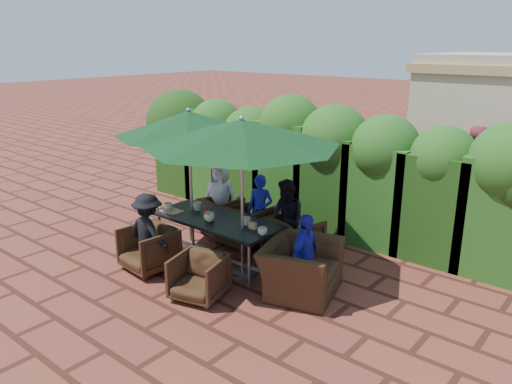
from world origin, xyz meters
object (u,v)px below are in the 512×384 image
Objects in this scene: umbrella_left at (189,123)px; dining_table at (216,223)px; chair_far_left at (223,215)px; chair_far_right at (293,237)px; chair_end_right at (301,260)px; chair_far_mid at (245,223)px; chair_near_right at (199,275)px; umbrella_right at (241,133)px; chair_near_left at (148,247)px.

dining_table is at bearing -5.81° from umbrella_left.
chair_far_left is 1.65m from chair_far_right.
chair_end_right is at bearing 145.60° from chair_far_right.
chair_far_left is 0.95× the size of chair_far_right.
chair_far_mid is (-0.11, 0.84, -0.27)m from dining_table.
chair_far_left is 2.57m from chair_end_right.
chair_far_mid is at bearing -170.77° from chair_far_left.
chair_near_right is (1.27, -1.09, -1.86)m from umbrella_left.
chair_far_mid is at bearing 56.83° from umbrella_left.
chair_far_mid is 2.02m from chair_near_right.
umbrella_right is 3.79× the size of chair_near_left.
chair_near_right is (0.65, -1.03, -0.33)m from dining_table.
dining_table is at bearing 173.67° from umbrella_right.
umbrella_right is 4.16× the size of chair_near_right.
chair_far_mid reaches higher than chair_near_left.
chair_far_mid is at bearing 96.75° from chair_near_right.
umbrella_right reaches higher than chair_far_right.
chair_far_mid reaches higher than chair_near_right.
dining_table is at bearing 60.40° from chair_near_left.
umbrella_left is (-0.62, 0.06, 1.54)m from dining_table.
chair_near_right is (1.27, -0.14, -0.03)m from chair_near_left.
dining_table is 3.14× the size of chair_near_right.
chair_far_mid is 1.02× the size of chair_far_right.
chair_end_right is (1.00, 1.04, 0.15)m from chair_near_right.
umbrella_right is 2.10m from chair_near_right.
chair_far_left is (-0.74, 0.94, -0.29)m from dining_table.
chair_end_right is at bearing 27.21° from chair_near_left.
umbrella_right is 3.56× the size of chair_far_mid.
chair_far_left is 0.93× the size of chair_far_mid.
umbrella_left is 2.06m from chair_near_left.
chair_far_right reaches higher than chair_far_left.
umbrella_left is at bearing 173.93° from umbrella_right.
chair_far_left is 1.00× the size of chair_near_left.
dining_table is 1.93× the size of chair_end_right.
chair_far_mid is 0.72× the size of chair_end_right.
umbrella_left reaches higher than chair_end_right.
chair_end_right is (1.75, -0.83, 0.09)m from chair_far_mid.
chair_near_left is at bearing 112.05° from chair_far_left.
chair_far_left is 0.67× the size of chair_end_right.
dining_table is at bearing 106.88° from chair_near_right.
chair_far_mid is at bearing 79.04° from chair_near_left.
chair_near_left is at bearing -125.18° from dining_table.
chair_end_right is (2.39, -0.93, 0.11)m from chair_far_left.
umbrella_left is at bearing 174.19° from dining_table.
dining_table is 1.29m from chair_far_right.
umbrella_right is at bearing 161.74° from chair_far_left.
umbrella_left is 3.53× the size of chair_near_right.
dining_table is 2.86× the size of chair_near_left.
dining_table is at bearing 98.91° from chair_far_mid.
umbrella_right is at bearing 76.27° from chair_near_right.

